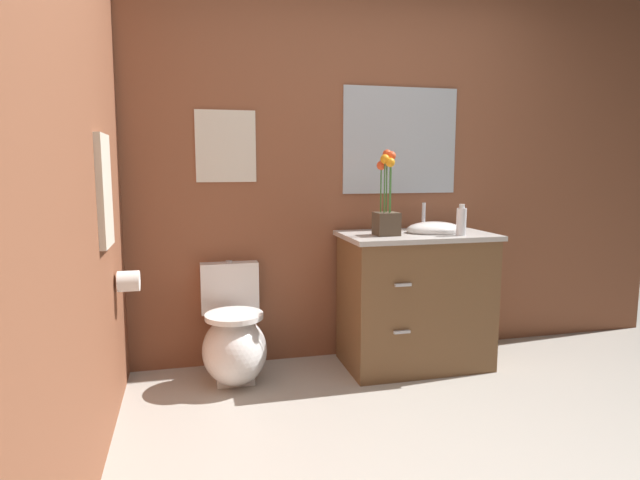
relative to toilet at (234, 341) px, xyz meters
The scene contains 10 objects.
wall_back 1.45m from the toilet, 16.66° to the left, with size 4.43×0.05×2.50m, color brown.
wall_left 1.47m from the toilet, 127.64° to the right, with size 0.05×4.48×2.50m, color brown.
toilet is the anchor object (origin of this frame).
vanity_cabinet 1.18m from the toilet, ahead, with size 0.94×0.56×1.04m.
flower_vase 1.22m from the toilet, ahead, with size 0.14×0.14×0.52m.
soap_bottle 1.56m from the toilet, ahead, with size 0.06×0.06×0.19m.
wall_poster 1.19m from the toilet, 90.00° to the left, with size 0.37×0.01×0.44m, color silver.
wall_mirror 1.69m from the toilet, 13.03° to the left, with size 0.80×0.01×0.70m, color #B2BCC6.
hanging_towel 1.21m from the toilet, 141.82° to the right, with size 0.03×0.28×0.52m, color beige.
toilet_paper_roll 0.73m from the toilet, 160.59° to the right, with size 0.11×0.11×0.11m, color white.
Camera 1 is at (-1.04, -1.78, 1.28)m, focal length 29.88 mm.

